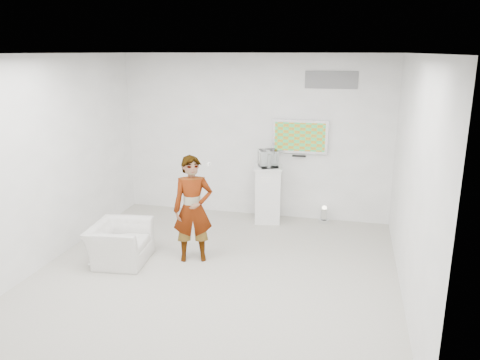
% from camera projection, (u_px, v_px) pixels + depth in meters
% --- Properties ---
extents(room, '(5.01, 5.01, 3.00)m').
position_uv_depth(room, '(216.00, 169.00, 6.29)').
color(room, '#A29E94').
rests_on(room, ground).
extents(tv, '(1.00, 0.08, 0.60)m').
position_uv_depth(tv, '(300.00, 136.00, 8.38)').
color(tv, silver).
rests_on(tv, room).
extents(logo_decal, '(0.90, 0.02, 0.30)m').
position_uv_depth(logo_decal, '(331.00, 80.00, 8.04)').
color(logo_decal, slate).
rests_on(logo_decal, room).
extents(person, '(0.68, 0.56, 1.59)m').
position_uv_depth(person, '(193.00, 209.00, 6.84)').
color(person, silver).
rests_on(person, room).
extents(armchair, '(0.87, 0.97, 0.58)m').
position_uv_depth(armchair, '(120.00, 243.00, 6.91)').
color(armchair, silver).
rests_on(armchair, room).
extents(pedestal, '(0.58, 0.58, 1.03)m').
position_uv_depth(pedestal, '(268.00, 194.00, 8.50)').
color(pedestal, white).
rests_on(pedestal, room).
extents(floor_uplight, '(0.25, 0.25, 0.30)m').
position_uv_depth(floor_uplight, '(324.00, 215.00, 8.52)').
color(floor_uplight, white).
rests_on(floor_uplight, room).
extents(vitrine, '(0.41, 0.41, 0.31)m').
position_uv_depth(vitrine, '(268.00, 159.00, 8.32)').
color(vitrine, white).
rests_on(vitrine, pedestal).
extents(console, '(0.11, 0.19, 0.25)m').
position_uv_depth(console, '(268.00, 160.00, 8.33)').
color(console, white).
rests_on(console, pedestal).
extents(wii_remote, '(0.04, 0.13, 0.03)m').
position_uv_depth(wii_remote, '(209.00, 164.00, 6.84)').
color(wii_remote, white).
rests_on(wii_remote, person).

